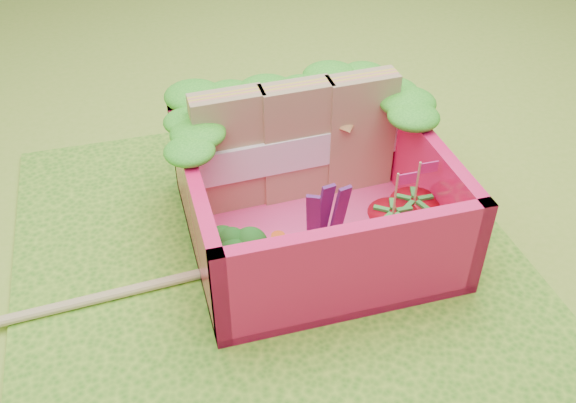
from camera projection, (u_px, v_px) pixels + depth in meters
The scene contains 13 objects.
ground at pixel (266, 251), 3.45m from camera, with size 14.00×14.00×0.00m, color #90BB34.
placemat at pixel (266, 249), 3.44m from camera, with size 2.60×2.60×0.03m, color #489521.
bento_floor at pixel (312, 230), 3.51m from camera, with size 1.30×1.30×0.05m, color #FF4189.
bento_box at pixel (313, 193), 3.36m from camera, with size 1.30×1.30×0.55m.
lettuce_ruffle at pixel (290, 98), 3.48m from camera, with size 1.43×0.77×0.11m.
sandwich_stack at pixel (297, 142), 3.53m from camera, with size 1.26×0.23×0.69m.
broccoli at pixel (236, 253), 3.07m from camera, with size 0.31×0.31×0.25m.
carrot_sticks at pixel (278, 256), 3.13m from camera, with size 0.09×0.13×0.26m.
purple_wedges at pixel (326, 215), 3.27m from camera, with size 0.22×0.10×0.38m.
strawberry_left at pixel (391, 231), 3.25m from camera, with size 0.26×0.26×0.50m.
strawberry_right at pixel (412, 219), 3.34m from camera, with size 0.25×0.25×0.49m.
snap_peas at pixel (409, 224), 3.47m from camera, with size 0.33×0.43×0.05m.
chopsticks at pixel (100, 298), 3.12m from camera, with size 2.38×0.20×0.04m.
Camera 1 is at (-0.58, -2.48, 2.35)m, focal length 40.00 mm.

